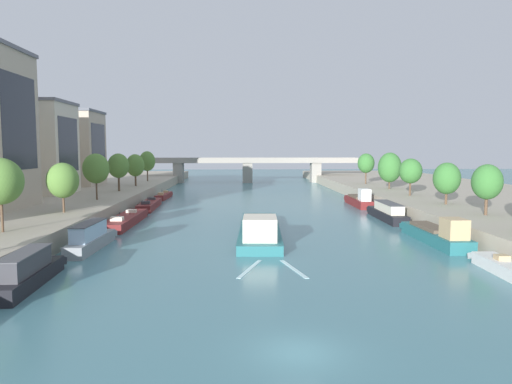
{
  "coord_description": "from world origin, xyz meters",
  "views": [
    {
      "loc": [
        -2.96,
        -21.61,
        9.89
      ],
      "look_at": [
        0.0,
        51.81,
        3.0
      ],
      "focal_mm": 32.63,
      "sensor_mm": 36.0,
      "label": 1
    }
  ],
  "objects_px": {
    "moored_boat_right_lone": "(437,234)",
    "tree_right_nearest": "(366,163)",
    "tree_left_by_lamp": "(63,180)",
    "tree_right_midway": "(390,167)",
    "moored_boat_left_downstream": "(126,220)",
    "tree_left_third": "(0,181)",
    "tree_left_far": "(135,165)",
    "tree_right_distant": "(487,182)",
    "moored_boat_left_far": "(28,272)",
    "tree_right_by_lamp": "(411,171)",
    "moored_boat_left_gap_after": "(164,196)",
    "tree_left_end_of_row": "(118,166)",
    "tree_left_distant": "(96,169)",
    "moored_boat_right_midway": "(359,200)",
    "tree_right_third": "(447,178)",
    "tree_left_midway": "(147,161)",
    "moored_boat_left_second": "(91,238)",
    "moored_boat_left_upstream": "(150,205)",
    "barge_midriver": "(260,229)",
    "moored_boat_right_gap_after": "(387,212)",
    "bridge_far": "(247,167)"
  },
  "relations": [
    {
      "from": "tree_left_far",
      "to": "tree_right_distant",
      "type": "distance_m",
      "value": 66.95
    },
    {
      "from": "tree_left_end_of_row",
      "to": "tree_left_midway",
      "type": "height_order",
      "value": "tree_left_midway"
    },
    {
      "from": "tree_left_by_lamp",
      "to": "tree_left_distant",
      "type": "relative_size",
      "value": 0.86
    },
    {
      "from": "tree_left_distant",
      "to": "moored_boat_right_midway",
      "type": "bearing_deg",
      "value": 10.57
    },
    {
      "from": "tree_left_third",
      "to": "tree_left_distant",
      "type": "relative_size",
      "value": 0.99
    },
    {
      "from": "moored_boat_left_upstream",
      "to": "moored_boat_right_midway",
      "type": "relative_size",
      "value": 1.08
    },
    {
      "from": "tree_left_far",
      "to": "tree_right_distant",
      "type": "xyz_separation_m",
      "value": [
        50.09,
        -44.42,
        -0.39
      ]
    },
    {
      "from": "tree_right_midway",
      "to": "tree_right_nearest",
      "type": "distance_m",
      "value": 13.03
    },
    {
      "from": "tree_left_by_lamp",
      "to": "tree_right_by_lamp",
      "type": "height_order",
      "value": "tree_right_by_lamp"
    },
    {
      "from": "moored_boat_left_far",
      "to": "moored_boat_right_lone",
      "type": "bearing_deg",
      "value": 21.22
    },
    {
      "from": "moored_boat_left_gap_after",
      "to": "tree_left_end_of_row",
      "type": "bearing_deg",
      "value": -135.93
    },
    {
      "from": "moored_boat_right_gap_after",
      "to": "tree_right_midway",
      "type": "xyz_separation_m",
      "value": [
        8.37,
        24.7,
        5.23
      ]
    },
    {
      "from": "tree_left_distant",
      "to": "tree_right_third",
      "type": "xyz_separation_m",
      "value": [
        50.38,
        -7.73,
        -1.12
      ]
    },
    {
      "from": "moored_boat_left_far",
      "to": "tree_right_third",
      "type": "bearing_deg",
      "value": 34.15
    },
    {
      "from": "moored_boat_left_second",
      "to": "tree_left_far",
      "type": "xyz_separation_m",
      "value": [
        -6.67,
        51.45,
        5.27
      ]
    },
    {
      "from": "tree_left_third",
      "to": "tree_left_end_of_row",
      "type": "distance_m",
      "value": 41.86
    },
    {
      "from": "tree_right_third",
      "to": "tree_right_nearest",
      "type": "height_order",
      "value": "tree_right_nearest"
    },
    {
      "from": "moored_boat_right_gap_after",
      "to": "moored_boat_right_midway",
      "type": "xyz_separation_m",
      "value": [
        0.09,
        15.52,
        -0.04
      ]
    },
    {
      "from": "tree_left_far",
      "to": "tree_right_nearest",
      "type": "height_order",
      "value": "tree_right_nearest"
    },
    {
      "from": "tree_left_distant",
      "to": "tree_right_by_lamp",
      "type": "distance_m",
      "value": 49.94
    },
    {
      "from": "moored_boat_right_lone",
      "to": "tree_right_nearest",
      "type": "distance_m",
      "value": 54.57
    },
    {
      "from": "tree_right_distant",
      "to": "tree_right_nearest",
      "type": "distance_m",
      "value": 48.34
    },
    {
      "from": "moored_boat_left_gap_after",
      "to": "moored_boat_right_gap_after",
      "type": "bearing_deg",
      "value": -39.22
    },
    {
      "from": "moored_boat_left_second",
      "to": "tree_left_third",
      "type": "height_order",
      "value": "tree_left_third"
    },
    {
      "from": "tree_left_midway",
      "to": "tree_right_by_lamp",
      "type": "distance_m",
      "value": 61.62
    },
    {
      "from": "tree_left_by_lamp",
      "to": "tree_right_midway",
      "type": "bearing_deg",
      "value": 31.78
    },
    {
      "from": "tree_left_by_lamp",
      "to": "tree_right_by_lamp",
      "type": "relative_size",
      "value": 0.99
    },
    {
      "from": "tree_left_by_lamp",
      "to": "tree_right_nearest",
      "type": "relative_size",
      "value": 0.91
    },
    {
      "from": "moored_boat_left_downstream",
      "to": "tree_right_by_lamp",
      "type": "distance_m",
      "value": 45.71
    },
    {
      "from": "moored_boat_left_upstream",
      "to": "moored_boat_left_second",
      "type": "bearing_deg",
      "value": -89.76
    },
    {
      "from": "tree_left_by_lamp",
      "to": "tree_right_distant",
      "type": "height_order",
      "value": "tree_left_by_lamp"
    },
    {
      "from": "tree_left_far",
      "to": "tree_right_midway",
      "type": "distance_m",
      "value": 51.14
    },
    {
      "from": "moored_boat_left_downstream",
      "to": "moored_boat_left_upstream",
      "type": "xyz_separation_m",
      "value": [
        -0.0,
        16.4,
        0.0
      ]
    },
    {
      "from": "moored_boat_right_lone",
      "to": "bridge_far",
      "type": "bearing_deg",
      "value": 101.51
    },
    {
      "from": "moored_boat_left_downstream",
      "to": "tree_left_third",
      "type": "distance_m",
      "value": 19.69
    },
    {
      "from": "moored_boat_left_second",
      "to": "tree_right_by_lamp",
      "type": "distance_m",
      "value": 52.31
    },
    {
      "from": "tree_right_third",
      "to": "tree_right_midway",
      "type": "height_order",
      "value": "tree_right_midway"
    },
    {
      "from": "tree_left_distant",
      "to": "tree_left_midway",
      "type": "bearing_deg",
      "value": 90.09
    },
    {
      "from": "barge_midriver",
      "to": "moored_boat_left_far",
      "type": "relative_size",
      "value": 2.21
    },
    {
      "from": "moored_boat_right_lone",
      "to": "moored_boat_right_midway",
      "type": "distance_m",
      "value": 31.61
    },
    {
      "from": "moored_boat_left_second",
      "to": "tree_left_midway",
      "type": "bearing_deg",
      "value": 96.02
    },
    {
      "from": "barge_midriver",
      "to": "tree_left_by_lamp",
      "type": "height_order",
      "value": "tree_left_by_lamp"
    },
    {
      "from": "barge_midriver",
      "to": "tree_left_distant",
      "type": "relative_size",
      "value": 3.33
    },
    {
      "from": "tree_right_midway",
      "to": "barge_midriver",
      "type": "bearing_deg",
      "value": -126.25
    },
    {
      "from": "moored_boat_left_upstream",
      "to": "tree_left_midway",
      "type": "relative_size",
      "value": 1.91
    },
    {
      "from": "moored_boat_left_downstream",
      "to": "tree_left_midway",
      "type": "distance_m",
      "value": 51.5
    },
    {
      "from": "tree_left_midway",
      "to": "tree_left_end_of_row",
      "type": "bearing_deg",
      "value": -90.5
    },
    {
      "from": "moored_boat_right_midway",
      "to": "tree_right_third",
      "type": "distance_m",
      "value": 18.23
    },
    {
      "from": "moored_boat_right_gap_after",
      "to": "tree_right_by_lamp",
      "type": "height_order",
      "value": "tree_right_by_lamp"
    },
    {
      "from": "moored_boat_left_far",
      "to": "bridge_far",
      "type": "bearing_deg",
      "value": 79.96
    }
  ]
}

